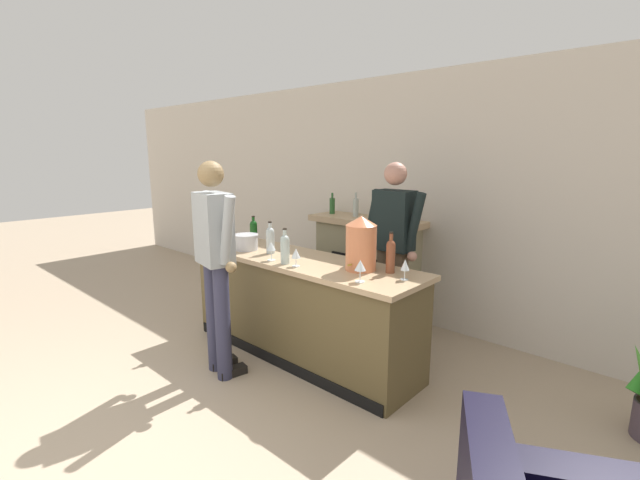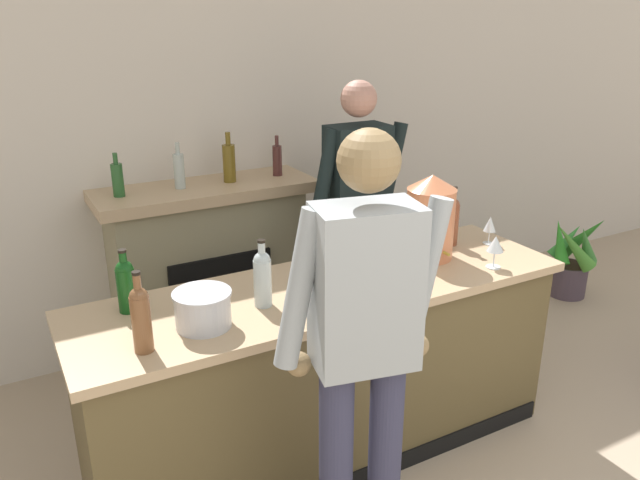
% 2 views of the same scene
% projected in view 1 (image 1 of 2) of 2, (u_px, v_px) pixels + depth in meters
% --- Properties ---
extents(wall_back_panel, '(12.00, 0.07, 2.75)m').
position_uv_depth(wall_back_panel, '(405.00, 200.00, 4.85)').
color(wall_back_panel, beige).
rests_on(wall_back_panel, ground_plane).
extents(bar_counter, '(2.44, 0.71, 0.95)m').
position_uv_depth(bar_counter, '(301.00, 307.00, 4.03)').
color(bar_counter, brown).
rests_on(bar_counter, ground_plane).
extents(fireplace_stone, '(1.36, 0.52, 1.48)m').
position_uv_depth(fireplace_stone, '(366.00, 266.00, 5.04)').
color(fireplace_stone, gray).
rests_on(fireplace_stone, ground_plane).
extents(person_customer, '(0.65, 0.36, 1.84)m').
position_uv_depth(person_customer, '(216.00, 260.00, 3.57)').
color(person_customer, '#32324B').
rests_on(person_customer, ground_plane).
extents(person_bartender, '(0.66, 0.30, 1.82)m').
position_uv_depth(person_bartender, '(393.00, 249.00, 4.02)').
color(person_bartender, brown).
rests_on(person_bartender, ground_plane).
extents(copper_dispenser, '(0.26, 0.30, 0.45)m').
position_uv_depth(copper_dispenser, '(361.00, 243.00, 3.51)').
color(copper_dispenser, '#CF754C').
rests_on(copper_dispenser, bar_counter).
extents(ice_bucket_steel, '(0.25, 0.25, 0.16)m').
position_uv_depth(ice_bucket_steel, '(246.00, 242.00, 4.28)').
color(ice_bucket_steel, silver).
rests_on(ice_bucket_steel, bar_counter).
extents(wine_bottle_port_short, '(0.07, 0.07, 0.34)m').
position_uv_depth(wine_bottle_port_short, '(391.00, 255.00, 3.44)').
color(wine_bottle_port_short, brown).
rests_on(wine_bottle_port_short, bar_counter).
extents(wine_bottle_chardonnay_pale, '(0.08, 0.08, 0.29)m').
position_uv_depth(wine_bottle_chardonnay_pale, '(254.00, 230.00, 4.64)').
color(wine_bottle_chardonnay_pale, '#104313').
rests_on(wine_bottle_chardonnay_pale, bar_counter).
extents(wine_bottle_rose_blush, '(0.08, 0.08, 0.32)m').
position_uv_depth(wine_bottle_rose_blush, '(285.00, 248.00, 3.72)').
color(wine_bottle_rose_blush, '#AABEB9').
rests_on(wine_bottle_rose_blush, bar_counter).
extents(wine_bottle_cabernet_heavy, '(0.08, 0.08, 0.33)m').
position_uv_depth(wine_bottle_cabernet_heavy, '(223.00, 233.00, 4.38)').
color(wine_bottle_cabernet_heavy, brown).
rests_on(wine_bottle_cabernet_heavy, bar_counter).
extents(wine_bottle_burgundy_dark, '(0.08, 0.08, 0.31)m').
position_uv_depth(wine_bottle_burgundy_dark, '(270.00, 239.00, 4.11)').
color(wine_bottle_burgundy_dark, '#ADBBBD').
rests_on(wine_bottle_burgundy_dark, bar_counter).
extents(wine_glass_front_left, '(0.08, 0.08, 0.17)m').
position_uv_depth(wine_glass_front_left, '(271.00, 247.00, 3.84)').
color(wine_glass_front_left, silver).
rests_on(wine_glass_front_left, bar_counter).
extents(wine_glass_near_bucket, '(0.07, 0.07, 0.16)m').
position_uv_depth(wine_glass_near_bucket, '(405.00, 266.00, 3.25)').
color(wine_glass_near_bucket, silver).
rests_on(wine_glass_near_bucket, bar_counter).
extents(wine_glass_back_row, '(0.09, 0.09, 0.17)m').
position_uv_depth(wine_glass_back_row, '(360.00, 266.00, 3.19)').
color(wine_glass_back_row, silver).
rests_on(wine_glass_back_row, bar_counter).
extents(wine_glass_front_right, '(0.08, 0.08, 0.16)m').
position_uv_depth(wine_glass_front_right, '(296.00, 254.00, 3.64)').
color(wine_glass_front_right, silver).
rests_on(wine_glass_front_right, bar_counter).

